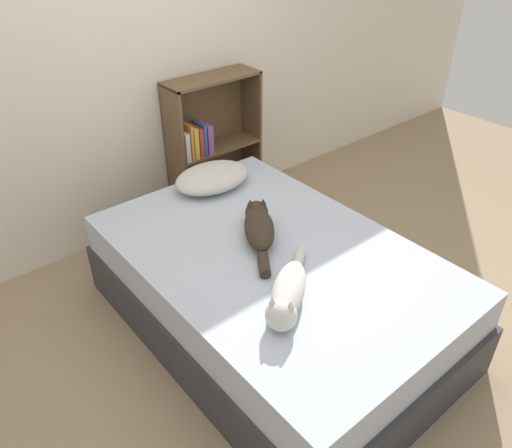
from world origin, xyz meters
The scene contains 7 objects.
ground_plane centered at (0.00, 0.00, 0.00)m, with size 8.00×8.00×0.00m, color #997F60.
wall_back centered at (0.00, 1.47, 1.25)m, with size 8.00×0.06×2.50m.
bed centered at (0.00, 0.00, 0.27)m, with size 1.34×2.02×0.55m.
pillow centered at (0.16, 0.80, 0.61)m, with size 0.52×0.37×0.13m.
cat_light centered at (-0.23, -0.36, 0.61)m, with size 0.53×0.43×0.16m.
cat_dark centered at (0.03, 0.16, 0.61)m, with size 0.41×0.52×0.16m.
bookshelf centered at (0.51, 1.34, 0.56)m, with size 0.72×0.26×1.08m.
Camera 1 is at (-1.45, -1.60, 2.16)m, focal length 35.00 mm.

